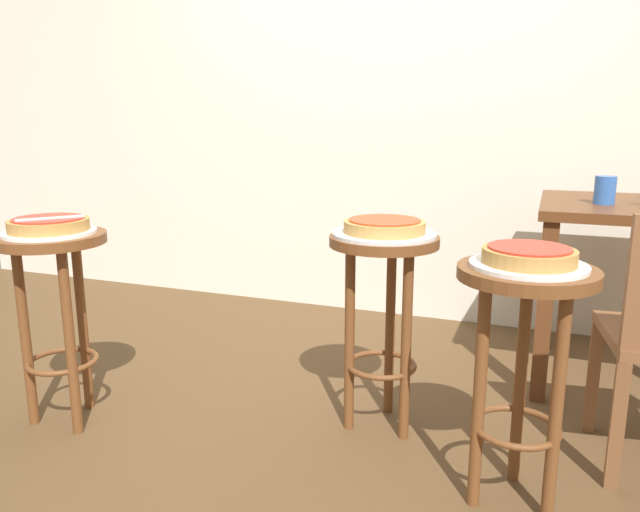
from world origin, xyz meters
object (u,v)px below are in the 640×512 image
object	(u,v)px
serving_plate_foreground	(49,232)
pizza_server_knife	(50,218)
stool_foreground	(55,286)
cup_near_edge	(605,190)
stool_middle	(523,333)
serving_plate_leftside	(384,234)
stool_leftside	(383,288)
pizza_foreground	(49,224)
pizza_leftside	(384,226)
pizza_middle	(529,255)
serving_plate_middle	(528,265)

from	to	relation	value
serving_plate_foreground	pizza_server_knife	distance (m)	0.07
stool_foreground	cup_near_edge	world-z (taller)	cup_near_edge
stool_foreground	stool_middle	xyz separation A→B (m)	(1.59, 0.08, 0.00)
serving_plate_leftside	stool_leftside	bearing A→B (deg)	-90.00
pizza_foreground	stool_middle	size ratio (longest dim) A/B	0.38
stool_middle	pizza_leftside	size ratio (longest dim) A/B	2.54
stool_foreground	stool_middle	world-z (taller)	same
serving_plate_foreground	stool_middle	xyz separation A→B (m)	(1.59, 0.08, -0.19)
stool_middle	pizza_middle	distance (m)	0.22
pizza_middle	stool_leftside	xyz separation A→B (m)	(-0.49, 0.30, -0.22)
stool_middle	pizza_middle	size ratio (longest dim) A/B	2.84
pizza_server_knife	serving_plate_middle	bearing A→B (deg)	-45.10
serving_plate_leftside	pizza_middle	bearing A→B (deg)	-32.01
pizza_foreground	stool_leftside	bearing A→B (deg)	19.11
serving_plate_foreground	serving_plate_middle	xyz separation A→B (m)	(1.59, 0.08, 0.00)
serving_plate_leftside	serving_plate_middle	bearing A→B (deg)	-32.01
pizza_foreground	cup_near_edge	world-z (taller)	cup_near_edge
serving_plate_foreground	cup_near_edge	xyz separation A→B (m)	(1.83, 1.06, 0.11)
stool_foreground	stool_leftside	distance (m)	1.17
stool_middle	serving_plate_leftside	bearing A→B (deg)	147.99
pizza_middle	serving_plate_leftside	xyz separation A→B (m)	(-0.49, 0.30, -0.03)
cup_near_edge	pizza_server_knife	distance (m)	2.10
pizza_server_knife	pizza_foreground	bearing A→B (deg)	97.54
serving_plate_foreground	cup_near_edge	distance (m)	2.12
stool_foreground	stool_middle	bearing A→B (deg)	2.88
cup_near_edge	pizza_server_knife	bearing A→B (deg)	-149.20
serving_plate_leftside	pizza_leftside	size ratio (longest dim) A/B	1.28
stool_middle	pizza_middle	xyz separation A→B (m)	(0.00, 0.00, 0.22)
pizza_foreground	pizza_middle	xyz separation A→B (m)	(1.59, 0.08, 0.00)
serving_plate_middle	pizza_leftside	size ratio (longest dim) A/B	1.13
serving_plate_middle	pizza_server_knife	world-z (taller)	pizza_server_knife
serving_plate_middle	stool_leftside	size ratio (longest dim) A/B	0.44
serving_plate_leftside	pizza_server_knife	xyz separation A→B (m)	(-1.08, -0.40, 0.06)
cup_near_edge	stool_middle	bearing A→B (deg)	-103.92
serving_plate_foreground	pizza_leftside	distance (m)	1.17
stool_middle	stool_leftside	bearing A→B (deg)	147.99
stool_foreground	pizza_middle	bearing A→B (deg)	2.88
stool_foreground	pizza_leftside	size ratio (longest dim) A/B	2.54
pizza_middle	cup_near_edge	distance (m)	1.01
pizza_leftside	cup_near_edge	size ratio (longest dim) A/B	2.50
pizza_leftside	pizza_server_knife	bearing A→B (deg)	-159.46
stool_foreground	pizza_foreground	bearing A→B (deg)	0.00
stool_foreground	pizza_middle	size ratio (longest dim) A/B	2.84
cup_near_edge	stool_leftside	bearing A→B (deg)	-137.26
pizza_middle	pizza_server_knife	bearing A→B (deg)	-176.33
pizza_middle	pizza_server_knife	distance (m)	1.57
serving_plate_middle	serving_plate_leftside	world-z (taller)	same
pizza_foreground	serving_plate_middle	bearing A→B (deg)	2.88
cup_near_edge	serving_plate_middle	bearing A→B (deg)	-103.92
stool_leftside	cup_near_edge	xyz separation A→B (m)	(0.73, 0.67, 0.30)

